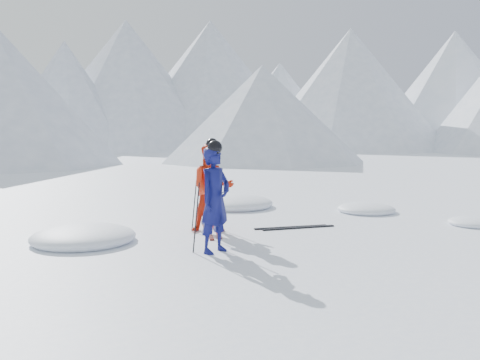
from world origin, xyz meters
TOP-DOWN VIEW (x-y plane):
  - ground at (0.00, 0.00)m, footprint 160.00×160.00m
  - mountain_range at (5.71, 35.31)m, footprint 106.15×62.94m
  - skier_blue at (-3.17, -0.92)m, footprint 0.80×0.66m
  - skier_red at (-2.34, 0.71)m, footprint 1.13×1.03m
  - pole_blue_left at (-3.47, -0.77)m, footprint 0.12×0.09m
  - pole_blue_right at (-2.92, -0.67)m, footprint 0.12×0.07m
  - pole_red_left at (-2.64, 0.96)m, footprint 0.12×0.10m
  - pole_red_right at (-2.04, 0.86)m, footprint 0.12×0.09m
  - ski_worn_left at (-2.46, 0.71)m, footprint 0.72×1.61m
  - ski_worn_right at (-2.22, 0.71)m, footprint 0.83×1.57m
  - ski_loose_a at (-0.65, 0.17)m, footprint 1.66×0.56m
  - ski_loose_b at (-0.55, 0.02)m, footprint 1.67×0.51m
  - snow_lumps at (-1.24, 1.91)m, footprint 9.67×6.87m

SIDE VIEW (x-z plane):
  - ground at x=0.00m, z-range 0.00..0.00m
  - snow_lumps at x=-1.24m, z-range -0.24..0.24m
  - ski_worn_left at x=-2.46m, z-range 0.00..0.03m
  - ski_worn_right at x=-2.22m, z-range 0.00..0.03m
  - ski_loose_a at x=-0.65m, z-range 0.00..0.03m
  - ski_loose_b at x=-0.55m, z-range 0.00..0.03m
  - pole_blue_left at x=-3.47m, z-range 0.00..1.25m
  - pole_blue_right at x=-2.92m, z-range 0.00..1.26m
  - pole_red_left at x=-2.64m, z-range 0.00..1.26m
  - pole_red_right at x=-2.04m, z-range 0.00..1.26m
  - skier_blue at x=-3.17m, z-range 0.00..1.88m
  - skier_red at x=-2.34m, z-range 0.00..1.89m
  - mountain_range at x=5.71m, z-range -1.04..14.49m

